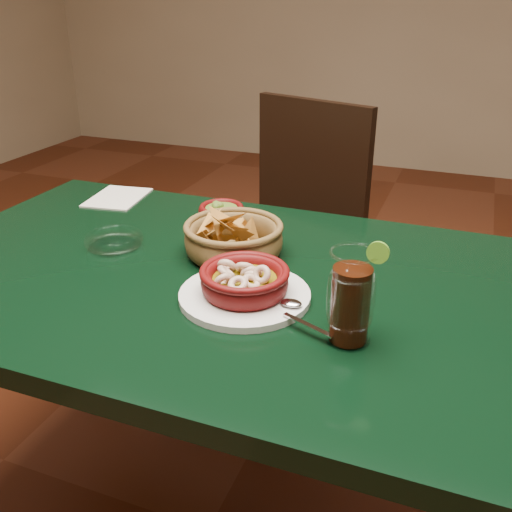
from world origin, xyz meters
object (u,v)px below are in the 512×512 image
(dining_table, at_px, (197,311))
(dining_chair, at_px, (287,239))
(cola_drink, at_px, (351,298))
(shrimp_plate, at_px, (245,284))
(chip_basket, at_px, (233,238))

(dining_table, bearing_deg, dining_chair, 92.71)
(dining_chair, height_order, cola_drink, dining_chair)
(dining_table, distance_m, shrimp_plate, 0.21)
(cola_drink, bearing_deg, dining_chair, 113.96)
(dining_chair, xyz_separation_m, shrimp_plate, (0.17, -0.79, 0.26))
(dining_chair, bearing_deg, dining_table, -87.29)
(shrimp_plate, distance_m, chip_basket, 0.19)
(dining_chair, relative_size, shrimp_plate, 3.10)
(dining_chair, distance_m, cola_drink, 0.98)
(chip_basket, bearing_deg, dining_chair, 97.42)
(chip_basket, bearing_deg, shrimp_plate, -60.59)
(dining_table, xyz_separation_m, cola_drink, (0.34, -0.14, 0.17))
(chip_basket, bearing_deg, dining_table, -118.17)
(dining_table, xyz_separation_m, dining_chair, (-0.03, 0.71, -0.13))
(dining_chair, distance_m, chip_basket, 0.68)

